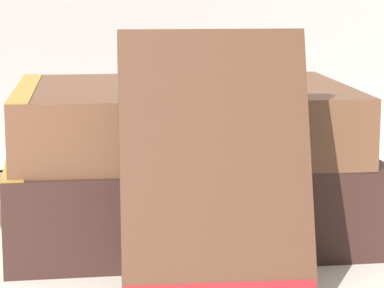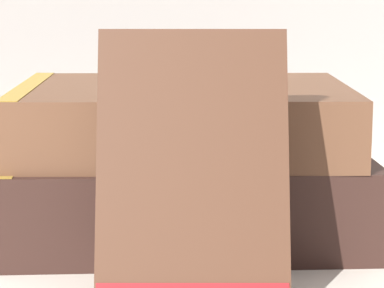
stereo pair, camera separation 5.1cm
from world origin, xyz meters
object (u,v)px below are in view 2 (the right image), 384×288
object	(u,v)px
book_flat_top	(178,118)
reading_glasses	(72,170)
book_leaning_front	(196,179)
book_flat_bottom	(181,190)
pocket_watch	(236,80)

from	to	relation	value
book_flat_top	reading_glasses	world-z (taller)	book_flat_top
reading_glasses	book_leaning_front	bearing A→B (deg)	-78.73
book_flat_bottom	reading_glasses	world-z (taller)	book_flat_bottom
book_flat_top	reading_glasses	bearing A→B (deg)	115.86
book_flat_bottom	book_leaning_front	bearing A→B (deg)	-88.81
book_flat_bottom	book_flat_top	distance (m)	0.05
book_flat_top	book_leaning_front	size ratio (longest dim) A/B	1.53
book_flat_bottom	book_flat_top	bearing A→B (deg)	-110.43
book_flat_top	book_leaning_front	world-z (taller)	book_leaning_front
reading_glasses	pocket_watch	bearing A→B (deg)	-61.60
book_flat_top	book_flat_bottom	bearing A→B (deg)	71.88
pocket_watch	book_flat_bottom	bearing A→B (deg)	-179.31
book_flat_top	book_leaning_front	distance (m)	0.12
pocket_watch	reading_glasses	size ratio (longest dim) A/B	0.51
book_leaning_front	book_flat_bottom	bearing A→B (deg)	94.39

